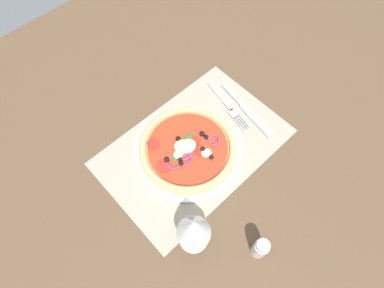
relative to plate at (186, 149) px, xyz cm
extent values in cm
cube|color=brown|center=(-2.11, 0.46, -2.14)|extent=(190.00, 140.00, 2.40)
cube|color=#A39984|center=(-2.11, 0.46, -0.74)|extent=(46.37, 30.37, 0.40)
cylinder|color=white|center=(0.00, 0.00, 0.00)|extent=(27.06, 27.06, 1.09)
cylinder|color=tan|center=(0.00, 0.00, 1.04)|extent=(24.34, 24.34, 1.00)
torus|color=tan|center=(0.00, 0.00, 1.90)|extent=(24.19, 24.19, 1.80)
cylinder|color=#B7381E|center=(0.00, 0.00, 1.69)|extent=(19.96, 19.96, 0.30)
ellipsoid|color=beige|center=(1.05, -0.70, 2.41)|extent=(3.76, 3.39, 1.13)
ellipsoid|color=beige|center=(-1.75, 4.88, 2.24)|extent=(2.67, 2.41, 0.80)
ellipsoid|color=beige|center=(3.05, 0.80, 2.23)|extent=(2.58, 2.32, 0.77)
ellipsoid|color=beige|center=(0.00, 0.59, 2.50)|extent=(4.36, 3.92, 1.31)
sphere|color=black|center=(-1.05, 0.42, 2.40)|extent=(1.12, 1.12, 1.12)
sphere|color=black|center=(0.38, -2.50, 2.51)|extent=(1.34, 1.34, 1.34)
sphere|color=black|center=(-5.10, 1.81, 2.40)|extent=(1.11, 1.11, 1.11)
sphere|color=black|center=(-2.60, 6.61, 2.41)|extent=(1.13, 1.13, 1.13)
sphere|color=black|center=(6.18, -0.20, 2.49)|extent=(1.29, 1.29, 1.29)
sphere|color=black|center=(3.76, 1.91, 2.34)|extent=(1.00, 1.00, 1.00)
sphere|color=black|center=(-2.14, 3.66, 2.42)|extent=(1.15, 1.15, 1.15)
sphere|color=black|center=(-4.96, 0.51, 2.50)|extent=(1.31, 1.31, 1.31)
sphere|color=black|center=(4.33, 2.84, 2.43)|extent=(1.17, 1.17, 1.17)
torus|color=#8E3D75|center=(2.65, 2.58, 2.09)|extent=(3.45, 3.43, 0.94)
torus|color=#8E3D75|center=(1.82, 1.38, 2.09)|extent=(3.64, 3.57, 1.41)
torus|color=#8E3D75|center=(-5.95, 3.45, 2.09)|extent=(3.25, 3.20, 1.27)
torus|color=#8E3D75|center=(5.17, 1.32, 2.09)|extent=(3.81, 3.83, 0.95)
torus|color=#8E3D75|center=(1.83, 0.44, 2.09)|extent=(2.89, 2.89, 0.71)
cylinder|color=#A3281E|center=(5.65, -6.00, 1.99)|extent=(3.14, 3.14, 0.30)
cylinder|color=#A3281E|center=(7.62, 0.09, 1.99)|extent=(3.31, 3.31, 0.30)
cylinder|color=#A3281E|center=(-1.53, 3.33, 1.99)|extent=(2.82, 2.82, 0.30)
cylinder|color=#A3281E|center=(2.44, 1.33, 1.99)|extent=(3.00, 3.00, 0.30)
cylinder|color=#A3281E|center=(-1.87, 0.39, 1.99)|extent=(2.93, 2.93, 0.30)
ellipsoid|color=#2D6B28|center=(-1.63, -1.38, 2.04)|extent=(2.98, 1.82, 0.30)
ellipsoid|color=#2D6B28|center=(3.83, 0.81, 2.04)|extent=(3.06, 2.05, 0.30)
ellipsoid|color=#2D6B28|center=(0.69, -2.02, 2.04)|extent=(3.12, 2.31, 0.30)
cube|color=#B2B5BA|center=(-18.13, -5.88, -0.32)|extent=(3.09, 11.12, 0.44)
cube|color=#B2B5BA|center=(-16.78, 0.83, -0.32)|extent=(2.65, 2.90, 0.44)
cube|color=#B2B5BA|center=(-15.22, 4.01, -0.32)|extent=(1.17, 4.30, 0.44)
cube|color=#B2B5BA|center=(-15.81, 4.12, -0.32)|extent=(1.17, 4.30, 0.44)
cube|color=#B2B5BA|center=(-16.40, 4.24, -0.32)|extent=(1.17, 4.30, 0.44)
cube|color=#B2B5BA|center=(-16.99, 4.36, -0.32)|extent=(1.17, 4.30, 0.44)
cube|color=#B2B5BA|center=(-21.14, -3.79, -0.24)|extent=(2.50, 8.50, 0.62)
cube|color=#B2B5BA|center=(-19.69, 6.10, -0.32)|extent=(3.65, 11.77, 0.44)
cylinder|color=silver|center=(13.69, 17.13, -0.74)|extent=(6.40, 6.40, 0.40)
cylinder|color=silver|center=(13.69, 17.13, 2.46)|extent=(0.80, 0.80, 6.00)
cone|color=silver|center=(13.69, 17.13, 9.71)|extent=(7.20, 7.20, 8.50)
cone|color=#4C993D|center=(13.69, 17.13, 9.17)|extent=(5.74, 5.74, 6.63)
cylinder|color=silver|center=(5.31, 28.58, 1.81)|extent=(3.20, 3.20, 5.50)
cylinder|color=#ADADB2|center=(5.31, 28.58, 5.16)|extent=(2.88, 2.88, 1.20)
camera|label=1|loc=(23.84, 27.43, 70.72)|focal=29.53mm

